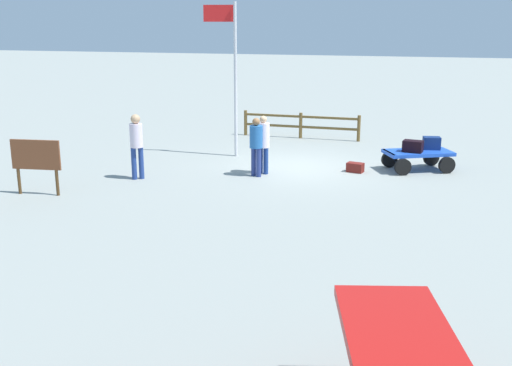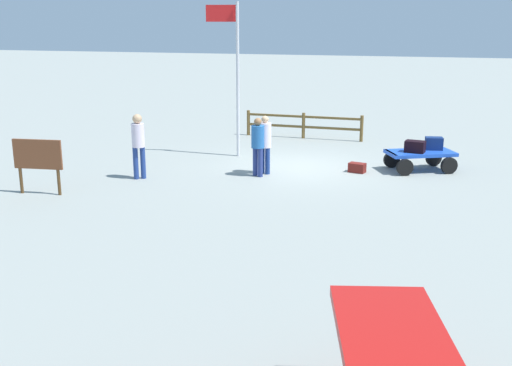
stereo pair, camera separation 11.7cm
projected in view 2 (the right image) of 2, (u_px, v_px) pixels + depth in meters
name	position (u px, v px, depth m)	size (l,w,h in m)	color
ground_plane	(301.00, 167.00, 18.36)	(120.00, 120.00, 0.00)	gray
luggage_cart	(419.00, 156.00, 17.80)	(2.14, 1.81, 0.58)	blue
suitcase_dark	(415.00, 147.00, 17.59)	(0.60, 0.45, 0.33)	black
suitcase_tan	(434.00, 143.00, 17.95)	(0.54, 0.42, 0.37)	navy
suitcase_grey	(357.00, 168.00, 17.67)	(0.52, 0.38, 0.27)	maroon
worker_lead	(258.00, 142.00, 17.03)	(0.49, 0.49, 1.66)	navy
worker_trailing	(265.00, 140.00, 17.32)	(0.48, 0.48, 1.67)	navy
worker_supervisor	(138.00, 141.00, 16.72)	(0.49, 0.49, 1.81)	navy
flagpole	(234.00, 66.00, 19.14)	(1.05, 0.21, 4.82)	silver
signboard	(38.00, 158.00, 15.26)	(1.28, 0.23, 1.40)	#4C3319
wooden_fence	(303.00, 123.00, 22.69)	(4.43, 0.17, 0.95)	brown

